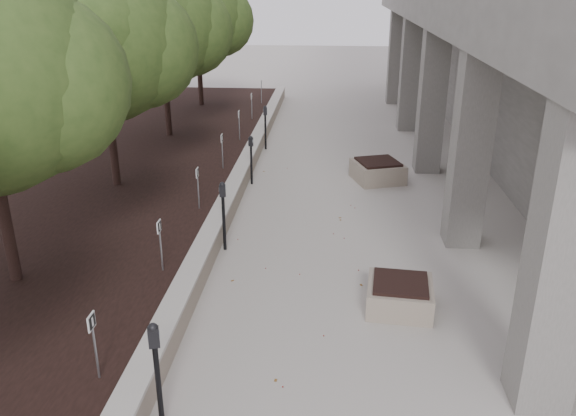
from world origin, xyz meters
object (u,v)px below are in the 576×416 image
(crabapple_tree_4, at_px, (163,51))
(parking_meter_2, at_px, (158,378))
(planter_back, at_px, (378,171))
(parking_meter_5, at_px, (265,128))
(crabapple_tree_5, at_px, (198,36))
(parking_meter_3, at_px, (224,216))
(parking_meter_4, at_px, (251,160))
(crabapple_tree_3, at_px, (105,75))
(planter_front, at_px, (400,295))

(crabapple_tree_4, bearing_deg, parking_meter_2, -75.34)
(crabapple_tree_4, height_order, planter_back, crabapple_tree_4)
(parking_meter_2, bearing_deg, crabapple_tree_4, 87.91)
(parking_meter_5, height_order, planter_back, parking_meter_5)
(planter_back, bearing_deg, parking_meter_2, -108.71)
(crabapple_tree_5, relative_size, parking_meter_2, 3.54)
(planter_back, bearing_deg, crabapple_tree_5, 129.78)
(parking_meter_3, xyz_separation_m, parking_meter_4, (0.01, 4.14, -0.06))
(crabapple_tree_5, bearing_deg, crabapple_tree_3, -90.00)
(crabapple_tree_4, height_order, parking_meter_2, crabapple_tree_4)
(crabapple_tree_4, xyz_separation_m, parking_meter_3, (3.25, -7.76, -2.38))
(crabapple_tree_4, bearing_deg, parking_meter_3, -67.27)
(parking_meter_3, bearing_deg, crabapple_tree_3, 133.07)
(parking_meter_2, distance_m, planter_front, 4.52)
(crabapple_tree_3, relative_size, planter_front, 5.00)
(crabapple_tree_3, bearing_deg, crabapple_tree_5, 90.00)
(crabapple_tree_3, relative_size, parking_meter_2, 3.54)
(parking_meter_4, xyz_separation_m, parking_meter_5, (-0.01, 3.49, 0.05))
(crabapple_tree_3, distance_m, planter_back, 7.54)
(parking_meter_5, bearing_deg, crabapple_tree_4, 171.66)
(crabapple_tree_5, bearing_deg, crabapple_tree_4, -90.00)
(parking_meter_5, bearing_deg, parking_meter_3, -96.05)
(planter_front, bearing_deg, planter_back, 89.25)
(crabapple_tree_4, relative_size, parking_meter_3, 3.66)
(crabapple_tree_3, height_order, planter_back, crabapple_tree_3)
(parking_meter_3, bearing_deg, planter_back, 46.99)
(parking_meter_2, xyz_separation_m, parking_meter_4, (-0.12, 9.29, -0.09))
(crabapple_tree_4, height_order, parking_meter_5, crabapple_tree_4)
(parking_meter_3, relative_size, parking_meter_4, 1.09)
(crabapple_tree_4, xyz_separation_m, parking_meter_4, (3.26, -3.62, -2.44))
(parking_meter_4, xyz_separation_m, planter_back, (3.46, 0.55, -0.39))
(parking_meter_5, bearing_deg, crabapple_tree_3, -129.77)
(parking_meter_5, bearing_deg, crabapple_tree_5, 116.30)
(crabapple_tree_3, relative_size, planter_back, 4.37)
(crabapple_tree_4, height_order, crabapple_tree_5, same)
(crabapple_tree_3, xyz_separation_m, crabapple_tree_5, (0.00, 10.00, 0.00))
(parking_meter_2, xyz_separation_m, planter_front, (3.25, 3.10, -0.52))
(crabapple_tree_3, height_order, crabapple_tree_5, same)
(parking_meter_2, bearing_deg, planter_back, 54.53)
(crabapple_tree_5, relative_size, planter_front, 5.00)
(parking_meter_4, bearing_deg, crabapple_tree_4, 146.85)
(parking_meter_4, height_order, planter_back, parking_meter_4)
(parking_meter_2, bearing_deg, parking_meter_4, 74.00)
(planter_back, bearing_deg, parking_meter_5, 139.74)
(parking_meter_3, height_order, planter_front, parking_meter_3)
(crabapple_tree_5, distance_m, parking_meter_2, 18.38)
(crabapple_tree_3, bearing_deg, parking_meter_4, 23.00)
(crabapple_tree_4, relative_size, planter_back, 4.37)
(crabapple_tree_5, relative_size, parking_meter_4, 4.00)
(parking_meter_4, relative_size, parking_meter_5, 0.94)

